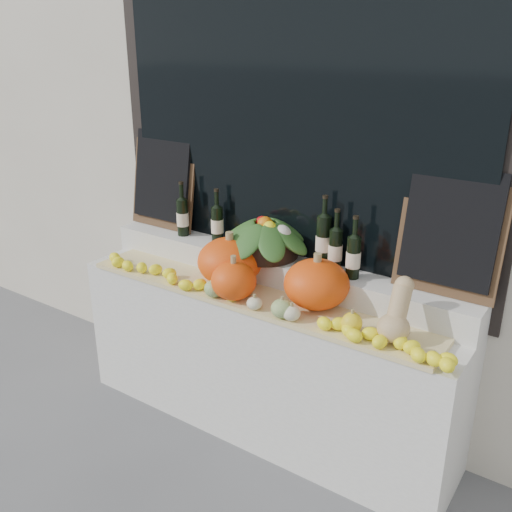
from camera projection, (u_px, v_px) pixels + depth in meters
storefront_facade at (335, 30)px, 3.24m from camera, size 7.00×0.94×4.50m
display_sill at (263, 360)px, 3.35m from camera, size 2.30×0.55×0.88m
rear_tier at (278, 270)px, 3.27m from camera, size 2.30×0.25×0.16m
straw_bedding at (251, 298)px, 3.09m from camera, size 2.10×0.32×0.02m
pumpkin_left at (230, 261)px, 3.19m from camera, size 0.38×0.38×0.26m
pumpkin_right at (317, 284)px, 2.92m from camera, size 0.38×0.38×0.25m
pumpkin_center at (234, 281)px, 3.02m from camera, size 0.27×0.27×0.20m
butternut_squash at (397, 316)px, 2.60m from camera, size 0.15×0.21×0.29m
decorative_gourds at (265, 302)px, 2.90m from camera, size 0.89×0.16×0.15m
lemon_heap at (239, 298)px, 2.99m from camera, size 2.20×0.16×0.06m
produce_bowl at (265, 236)px, 3.23m from camera, size 0.58×0.58×0.24m
wine_bottle_far_left at (183, 217)px, 3.56m from camera, size 0.08×0.08×0.34m
wine_bottle_near_left at (217, 223)px, 3.46m from camera, size 0.08×0.08×0.33m
wine_bottle_tall at (323, 241)px, 3.07m from camera, size 0.08×0.08×0.40m
wine_bottle_near_right at (335, 250)px, 3.02m from camera, size 0.08×0.08×0.34m
wine_bottle_far_right at (353, 257)px, 2.93m from camera, size 0.08×0.08×0.34m
chalkboard_left at (163, 178)px, 3.66m from camera, size 0.50×0.13×0.61m
chalkboard_right at (451, 230)px, 2.69m from camera, size 0.50×0.13×0.61m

